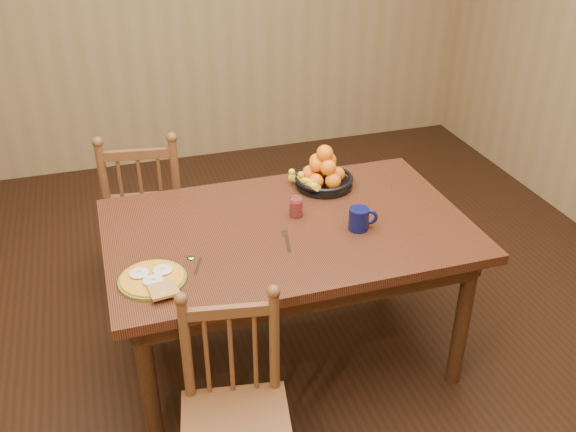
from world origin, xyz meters
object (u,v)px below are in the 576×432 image
object	(u,v)px
chair_near	(235,415)
fruit_bowl	(323,174)
dining_table	(288,242)
chair_far	(147,212)
breakfast_plate	(153,279)
coffee_mug	(360,219)

from	to	relation	value
chair_near	fruit_bowl	distance (m)	1.29
dining_table	chair_far	xyz separation A→B (m)	(-0.56, 0.82, -0.20)
breakfast_plate	chair_far	bearing A→B (deg)	86.36
chair_near	breakfast_plate	world-z (taller)	chair_near
breakfast_plate	coffee_mug	size ratio (longest dim) A/B	2.19
dining_table	coffee_mug	distance (m)	0.34
chair_near	fruit_bowl	bearing A→B (deg)	65.33
chair_far	coffee_mug	xyz separation A→B (m)	(0.85, -0.93, 0.33)
chair_far	breakfast_plate	world-z (taller)	chair_far
fruit_bowl	dining_table	bearing A→B (deg)	-131.50
dining_table	fruit_bowl	size ratio (longest dim) A/B	4.94
chair_near	breakfast_plate	bearing A→B (deg)	124.35
chair_far	breakfast_plate	distance (m)	1.11
dining_table	chair_far	world-z (taller)	chair_far
dining_table	breakfast_plate	distance (m)	0.68
chair_near	coffee_mug	size ratio (longest dim) A/B	6.47
dining_table	chair_far	bearing A→B (deg)	124.24
chair_far	dining_table	bearing A→B (deg)	132.82
dining_table	fruit_bowl	xyz separation A→B (m)	(0.28, 0.31, 0.15)
dining_table	coffee_mug	world-z (taller)	coffee_mug
chair_far	coffee_mug	world-z (taller)	chair_far
chair_far	chair_near	size ratio (longest dim) A/B	1.11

